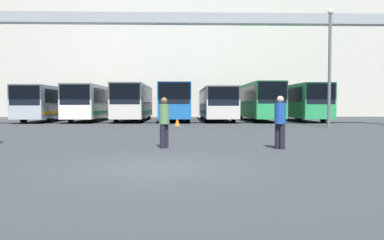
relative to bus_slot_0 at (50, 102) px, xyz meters
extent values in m
plane|color=#2D3033|center=(11.32, -25.10, -1.74)|extent=(200.00, 200.00, 0.00)
cube|color=#B7B2A3|center=(11.32, 16.71, 6.11)|extent=(55.43, 12.00, 15.69)
cube|color=gray|center=(11.32, -8.28, 5.60)|extent=(32.77, 0.80, 0.70)
cube|color=#999EA5|center=(0.00, 0.01, -0.06)|extent=(2.50, 10.99, 2.67)
cube|color=black|center=(0.00, -5.47, 0.43)|extent=(2.30, 0.06, 1.50)
cube|color=black|center=(0.00, 0.01, 0.43)|extent=(2.53, 9.34, 1.12)
cube|color=orange|center=(0.00, 0.01, -0.91)|extent=(2.53, 10.44, 0.24)
cylinder|color=black|center=(-1.09, -3.07, -1.20)|extent=(0.28, 1.09, 1.09)
cylinder|color=black|center=(1.09, -3.07, -1.20)|extent=(0.28, 1.09, 1.09)
cylinder|color=black|center=(-1.09, 3.09, -1.20)|extent=(0.28, 1.09, 1.09)
cylinder|color=black|center=(1.09, 3.09, -1.20)|extent=(0.28, 1.09, 1.09)
cube|color=silver|center=(3.77, 0.44, -0.01)|extent=(2.49, 11.85, 2.76)
cube|color=black|center=(3.77, -5.47, 0.49)|extent=(2.29, 0.06, 1.54)
cube|color=black|center=(3.77, 0.44, 0.49)|extent=(2.52, 10.07, 1.16)
cube|color=#268C4C|center=(3.77, 0.44, -0.90)|extent=(2.52, 11.25, 0.24)
cylinder|color=black|center=(2.69, -2.88, -1.22)|extent=(0.28, 1.05, 1.05)
cylinder|color=black|center=(4.86, -2.88, -1.22)|extent=(0.28, 1.05, 1.05)
cylinder|color=black|center=(2.69, 3.75, -1.22)|extent=(0.28, 1.05, 1.05)
cylinder|color=black|center=(4.86, 3.75, -1.22)|extent=(0.28, 1.05, 1.05)
cube|color=beige|center=(7.54, -0.10, 0.03)|extent=(2.51, 10.78, 2.85)
cube|color=black|center=(7.54, -5.47, 0.56)|extent=(2.31, 0.06, 1.59)
cube|color=black|center=(7.54, -0.10, 0.56)|extent=(2.54, 9.16, 1.20)
cube|color=#268C4C|center=(7.54, -0.10, -0.88)|extent=(2.54, 10.24, 0.24)
cylinder|color=black|center=(6.45, -3.11, -1.24)|extent=(0.28, 1.00, 1.00)
cylinder|color=black|center=(8.64, -3.11, -1.24)|extent=(0.28, 1.00, 1.00)
cylinder|color=black|center=(6.45, 2.92, -1.24)|extent=(0.28, 1.00, 1.00)
cylinder|color=black|center=(8.64, 2.92, -1.24)|extent=(0.28, 1.00, 1.00)
cube|color=#1959A5|center=(11.32, 0.53, 0.05)|extent=(2.58, 12.03, 2.89)
cube|color=black|center=(11.32, -5.47, 0.59)|extent=(2.38, 0.06, 1.62)
cube|color=black|center=(11.32, 0.53, 0.59)|extent=(2.61, 10.22, 1.22)
cube|color=black|center=(11.32, 0.53, -0.87)|extent=(2.61, 11.42, 0.24)
cylinder|color=black|center=(10.19, -2.84, -1.29)|extent=(0.28, 0.90, 0.90)
cylinder|color=black|center=(12.45, -2.84, -1.29)|extent=(0.28, 0.90, 0.90)
cylinder|color=black|center=(10.19, 3.89, -1.29)|extent=(0.28, 0.90, 0.90)
cylinder|color=black|center=(12.45, 3.89, -1.29)|extent=(0.28, 0.90, 0.90)
cube|color=beige|center=(15.09, 0.43, -0.09)|extent=(2.60, 11.84, 2.60)
cube|color=black|center=(15.09, -5.47, 0.38)|extent=(2.39, 0.06, 1.46)
cube|color=black|center=(15.09, 0.43, 0.38)|extent=(2.63, 10.06, 1.09)
cube|color=#268C4C|center=(15.09, 0.43, -0.92)|extent=(2.63, 11.24, 0.24)
cylinder|color=black|center=(13.95, -2.88, -1.23)|extent=(0.28, 1.02, 1.02)
cylinder|color=black|center=(16.23, -2.88, -1.23)|extent=(0.28, 1.02, 1.02)
cylinder|color=black|center=(13.95, 3.75, -1.23)|extent=(0.28, 1.02, 1.02)
cylinder|color=black|center=(16.23, 3.75, -1.23)|extent=(0.28, 1.02, 1.02)
cube|color=#268C4C|center=(18.86, 0.11, 0.10)|extent=(2.42, 11.20, 2.98)
cube|color=black|center=(18.86, -5.47, 0.66)|extent=(2.23, 0.06, 1.67)
cube|color=black|center=(18.86, 0.11, 0.66)|extent=(2.45, 9.52, 1.25)
cube|color=#268C4C|center=(18.86, 0.11, -0.86)|extent=(2.45, 10.64, 0.24)
cylinder|color=black|center=(17.81, -3.02, -1.27)|extent=(0.28, 0.94, 0.94)
cylinder|color=black|center=(19.91, -3.02, -1.27)|extent=(0.28, 0.94, 0.94)
cylinder|color=black|center=(17.81, 3.25, -1.27)|extent=(0.28, 0.94, 0.94)
cylinder|color=black|center=(19.91, 3.25, -1.27)|extent=(0.28, 0.94, 0.94)
cube|color=#268C4C|center=(22.63, -0.41, 0.04)|extent=(2.45, 10.15, 2.87)
cube|color=black|center=(22.63, -5.47, 0.57)|extent=(2.25, 0.06, 1.60)
cube|color=black|center=(22.63, -0.41, 0.57)|extent=(2.48, 8.63, 1.20)
cube|color=#268C4C|center=(22.63, -0.41, -0.88)|extent=(2.48, 9.64, 0.24)
cylinder|color=black|center=(21.57, -3.25, -1.23)|extent=(0.28, 1.03, 1.03)
cylinder|color=black|center=(23.70, -3.25, -1.23)|extent=(0.28, 1.03, 1.03)
cylinder|color=black|center=(21.57, 2.43, -1.23)|extent=(0.28, 1.03, 1.03)
cylinder|color=black|center=(23.70, 2.43, -1.23)|extent=(0.28, 1.03, 1.03)
cylinder|color=black|center=(11.21, -21.23, -1.33)|extent=(0.19, 0.19, 0.83)
cylinder|color=black|center=(11.32, -21.11, -1.33)|extent=(0.19, 0.19, 0.83)
cylinder|color=#4C724C|center=(11.27, -21.17, -0.56)|extent=(0.36, 0.36, 0.69)
sphere|color=brown|center=(11.27, -21.17, -0.10)|extent=(0.23, 0.23, 0.23)
cylinder|color=black|center=(15.14, -21.50, -1.32)|extent=(0.20, 0.20, 0.85)
cylinder|color=black|center=(15.26, -21.62, -1.32)|extent=(0.20, 0.20, 0.85)
cylinder|color=navy|center=(15.20, -21.56, -0.53)|extent=(0.37, 0.37, 0.71)
sphere|color=tan|center=(15.20, -21.56, -0.06)|extent=(0.23, 0.23, 0.23)
cone|color=orange|center=(11.57, -8.17, -1.46)|extent=(0.40, 0.40, 0.55)
cylinder|color=#595B60|center=(21.54, -9.83, 1.93)|extent=(0.20, 0.20, 7.35)
sphere|color=beige|center=(21.54, -9.83, 5.76)|extent=(0.36, 0.36, 0.36)
camera|label=1|loc=(11.87, -34.07, -0.22)|focal=35.00mm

